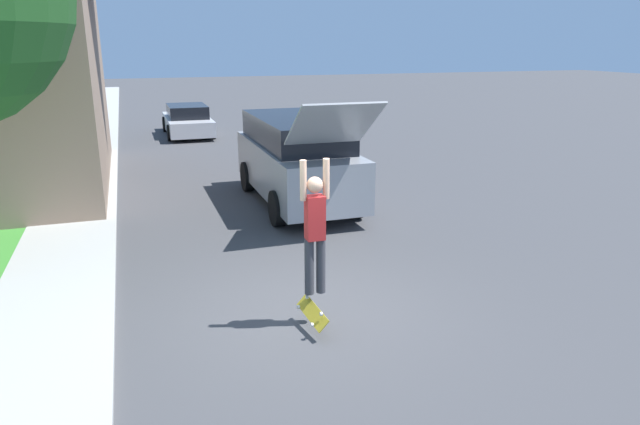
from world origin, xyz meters
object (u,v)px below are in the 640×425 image
Objects in this scene: suv_parked at (296,158)px; skateboarder at (315,226)px; car_down_street at (188,121)px; skateboard at (312,312)px.

skateboarder is at bearing -104.00° from suv_parked.
skateboarder is (-0.16, -18.02, 0.84)m from car_down_street.
skateboarder is 1.20m from skateboard.
car_down_street is (-1.38, 11.86, -0.52)m from suv_parked.
suv_parked is 1.33× the size of car_down_street.
skateboard is (-1.65, -6.36, -0.86)m from suv_parked.
suv_parked reaches higher than skateboarder.
car_down_street is at bearing 89.50° from skateboarder.
suv_parked is at bearing 75.49° from skateboard.
car_down_street reaches higher than skateboard.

